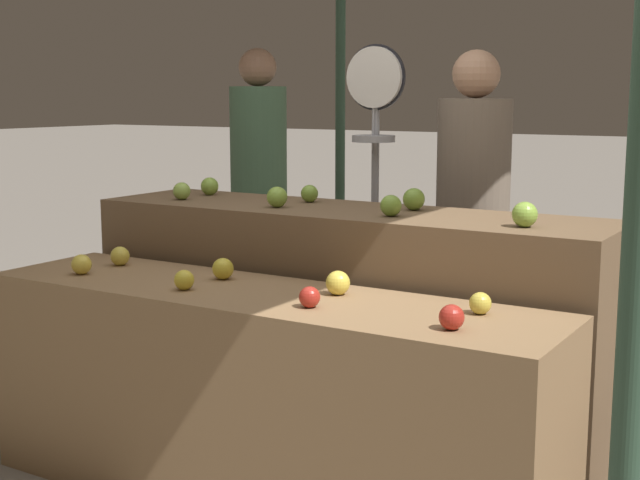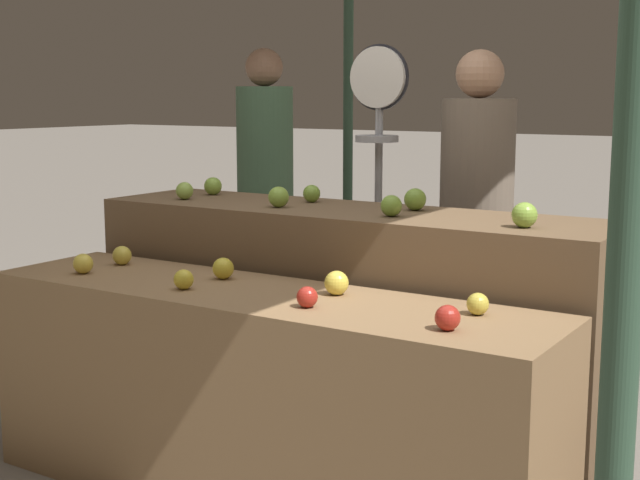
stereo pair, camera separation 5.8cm
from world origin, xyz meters
TOP-DOWN VIEW (x-y plane):
  - display_counter_front at (0.00, 0.00)m, footprint 2.17×0.55m
  - display_counter_back at (0.00, 0.60)m, footprint 2.17×0.55m
  - apple_front_0 at (-0.77, -0.10)m, footprint 0.08×0.08m
  - apple_front_1 at (-0.25, -0.10)m, footprint 0.07×0.07m
  - apple_front_2 at (0.27, -0.10)m, footprint 0.07×0.07m
  - apple_front_3 at (0.77, -0.11)m, footprint 0.08×0.08m
  - apple_front_4 at (-0.77, 0.11)m, footprint 0.08×0.08m
  - apple_front_5 at (-0.25, 0.11)m, footprint 0.08×0.08m
  - apple_front_6 at (0.25, 0.11)m, footprint 0.08×0.08m
  - apple_front_7 at (0.77, 0.11)m, footprint 0.07×0.07m
  - apple_back_0 at (-0.77, 0.50)m, footprint 0.08×0.08m
  - apple_back_1 at (-0.27, 0.50)m, footprint 0.09×0.09m
  - apple_back_2 at (0.25, 0.50)m, footprint 0.08×0.08m
  - apple_back_3 at (0.78, 0.49)m, footprint 0.09×0.09m
  - apple_back_4 at (-0.78, 0.71)m, footprint 0.08×0.08m
  - apple_back_5 at (-0.25, 0.72)m, footprint 0.07×0.07m
  - apple_back_6 at (0.25, 0.71)m, footprint 0.09×0.09m
  - produce_scale at (-0.18, 1.18)m, footprint 0.30×0.20m
  - person_vendor_at_scale at (0.23, 1.38)m, footprint 0.35×0.35m
  - person_customer_left at (-1.41, 1.98)m, footprint 0.40×0.40m

SIDE VIEW (x-z plane):
  - display_counter_front at x=0.00m, z-range 0.00..0.78m
  - display_counter_back at x=0.00m, z-range 0.00..1.01m
  - apple_front_2 at x=0.27m, z-range 0.78..0.85m
  - apple_front_7 at x=0.77m, z-range 0.78..0.85m
  - apple_front_1 at x=-0.25m, z-range 0.78..0.85m
  - apple_front_3 at x=0.77m, z-range 0.78..0.86m
  - apple_front_4 at x=-0.77m, z-range 0.78..0.86m
  - apple_front_0 at x=-0.77m, z-range 0.78..0.86m
  - apple_front_5 at x=-0.25m, z-range 0.78..0.86m
  - apple_front_6 at x=0.25m, z-range 0.78..0.87m
  - person_vendor_at_scale at x=0.23m, z-range 0.13..1.80m
  - person_customer_left at x=-1.41m, z-range 0.14..1.88m
  - apple_back_5 at x=-0.25m, z-range 1.01..1.08m
  - apple_back_0 at x=-0.77m, z-range 1.01..1.09m
  - apple_back_4 at x=-0.78m, z-range 1.01..1.09m
  - apple_back_2 at x=0.25m, z-range 1.01..1.09m
  - apple_back_1 at x=-0.27m, z-range 1.01..1.10m
  - apple_back_6 at x=0.25m, z-range 1.01..1.10m
  - apple_back_3 at x=0.78m, z-range 1.01..1.10m
  - produce_scale at x=-0.18m, z-range 0.40..2.09m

